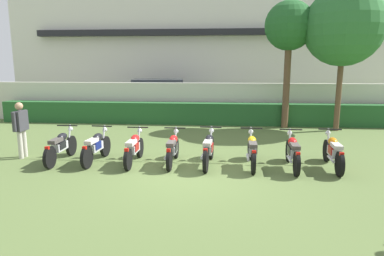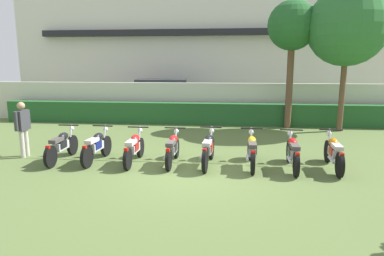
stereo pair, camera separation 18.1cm
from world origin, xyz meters
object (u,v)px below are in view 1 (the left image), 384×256
parked_car (161,97)px  motorcycle_in_row_6 (293,152)px  tree_far_side (344,27)px  motorcycle_in_row_4 (209,149)px  motorcycle_in_row_7 (333,152)px  inspector_person (21,125)px  tree_near_inspector (289,27)px  motorcycle_in_row_2 (134,148)px  motorcycle_in_row_1 (96,146)px  motorcycle_in_row_0 (61,146)px  motorcycle_in_row_5 (252,150)px  motorcycle_in_row_3 (173,148)px

parked_car → motorcycle_in_row_6: size_ratio=2.44×
motorcycle_in_row_6 → tree_far_side: bearing=-25.2°
motorcycle_in_row_4 → motorcycle_in_row_7: (3.25, 0.01, -0.01)m
motorcycle_in_row_7 → inspector_person: bearing=91.7°
parked_car → motorcycle_in_row_7: parked_car is taller
tree_near_inspector → motorcycle_in_row_2: 8.59m
tree_far_side → motorcycle_in_row_2: size_ratio=3.09×
motorcycle_in_row_1 → motorcycle_in_row_6: motorcycle_in_row_6 is taller
tree_far_side → inspector_person: tree_far_side is taller
motorcycle_in_row_4 → motorcycle_in_row_0: bearing=94.4°
motorcycle_in_row_5 → tree_near_inspector: bearing=-16.7°
motorcycle_in_row_5 → motorcycle_in_row_4: bearing=91.8°
tree_near_inspector → motorcycle_in_row_2: bearing=-130.9°
motorcycle_in_row_1 → inspector_person: 2.38m
parked_car → tree_far_side: (8.02, -4.11, 3.19)m
tree_near_inspector → inspector_person: size_ratio=3.23×
tree_near_inspector → parked_car: bearing=148.8°
motorcycle_in_row_2 → inspector_person: size_ratio=1.13×
motorcycle_in_row_1 → motorcycle_in_row_2: motorcycle_in_row_1 is taller
motorcycle_in_row_2 → motorcycle_in_row_1: bearing=88.7°
tree_far_side → motorcycle_in_row_4: 8.22m
motorcycle_in_row_0 → motorcycle_in_row_4: bearing=-90.5°
motorcycle_in_row_7 → motorcycle_in_row_0: bearing=93.7°
tree_near_inspector → motorcycle_in_row_0: size_ratio=2.73×
motorcycle_in_row_2 → motorcycle_in_row_3: motorcycle_in_row_2 is taller
motorcycle_in_row_2 → inspector_person: 3.44m
motorcycle_in_row_4 → inspector_person: bearing=91.2°
tree_near_inspector → motorcycle_in_row_6: (-0.83, -5.92, -3.71)m
motorcycle_in_row_6 → parked_car: bearing=30.6°
tree_far_side → motorcycle_in_row_7: size_ratio=2.91×
parked_car → motorcycle_in_row_2: size_ratio=2.55×
motorcycle_in_row_0 → motorcycle_in_row_3: 3.15m
motorcycle_in_row_5 → motorcycle_in_row_7: (2.10, -0.01, 0.00)m
motorcycle_in_row_4 → inspector_person: 5.46m
motorcycle_in_row_7 → motorcycle_in_row_3: bearing=93.2°
motorcycle_in_row_3 → motorcycle_in_row_6: motorcycle_in_row_6 is taller
parked_car → motorcycle_in_row_1: parked_car is taller
parked_car → motorcycle_in_row_4: bearing=-79.1°
motorcycle_in_row_4 → motorcycle_in_row_7: bearing=-85.8°
tree_far_side → motorcycle_in_row_1: size_ratio=3.11×
motorcycle_in_row_2 → motorcycle_in_row_6: 4.24m
parked_car → tree_near_inspector: 7.75m
motorcycle_in_row_0 → motorcycle_in_row_5: (5.28, 0.04, 0.00)m
motorcycle_in_row_2 → motorcycle_in_row_3: (1.06, 0.04, -0.00)m
motorcycle_in_row_2 → motorcycle_in_row_4: bearing=-89.4°
motorcycle_in_row_3 → motorcycle_in_row_7: (4.23, -0.02, 0.02)m
tree_far_side → inspector_person: (-10.45, -5.11, -3.17)m
motorcycle_in_row_2 → motorcycle_in_row_3: 1.07m
motorcycle_in_row_7 → inspector_person: 8.70m
tree_near_inspector → motorcycle_in_row_3: (-4.00, -5.82, -3.72)m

